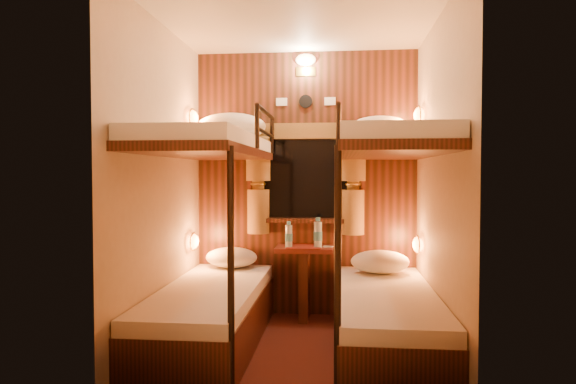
# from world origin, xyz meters

# --- Properties ---
(floor) EXTENTS (2.10, 2.10, 0.00)m
(floor) POSITION_xyz_m (0.00, 0.00, 0.00)
(floor) COLOR #3B1910
(floor) RESTS_ON ground
(ceiling) EXTENTS (2.10, 2.10, 0.00)m
(ceiling) POSITION_xyz_m (0.00, 0.00, 2.40)
(ceiling) COLOR silver
(ceiling) RESTS_ON wall_back
(wall_back) EXTENTS (2.40, 0.00, 2.40)m
(wall_back) POSITION_xyz_m (0.00, 1.05, 1.20)
(wall_back) COLOR #C6B293
(wall_back) RESTS_ON floor
(wall_front) EXTENTS (2.40, 0.00, 2.40)m
(wall_front) POSITION_xyz_m (0.00, -1.05, 1.20)
(wall_front) COLOR #C6B293
(wall_front) RESTS_ON floor
(wall_left) EXTENTS (0.00, 2.40, 2.40)m
(wall_left) POSITION_xyz_m (-1.00, 0.00, 1.20)
(wall_left) COLOR #C6B293
(wall_left) RESTS_ON floor
(wall_right) EXTENTS (0.00, 2.40, 2.40)m
(wall_right) POSITION_xyz_m (1.00, 0.00, 1.20)
(wall_right) COLOR #C6B293
(wall_right) RESTS_ON floor
(back_panel) EXTENTS (2.00, 0.03, 2.40)m
(back_panel) POSITION_xyz_m (0.00, 1.04, 1.20)
(back_panel) COLOR black
(back_panel) RESTS_ON floor
(bunk_left) EXTENTS (0.72, 1.90, 1.82)m
(bunk_left) POSITION_xyz_m (-0.65, 0.07, 0.56)
(bunk_left) COLOR black
(bunk_left) RESTS_ON floor
(bunk_right) EXTENTS (0.72, 1.90, 1.82)m
(bunk_right) POSITION_xyz_m (0.65, 0.07, 0.56)
(bunk_right) COLOR black
(bunk_right) RESTS_ON floor
(window) EXTENTS (1.00, 0.12, 0.79)m
(window) POSITION_xyz_m (0.00, 1.00, 1.18)
(window) COLOR black
(window) RESTS_ON back_panel
(curtains) EXTENTS (1.10, 0.22, 1.00)m
(curtains) POSITION_xyz_m (0.00, 0.97, 1.26)
(curtains) COLOR brown
(curtains) RESTS_ON back_panel
(back_fixtures) EXTENTS (0.54, 0.09, 0.48)m
(back_fixtures) POSITION_xyz_m (0.00, 1.00, 2.25)
(back_fixtures) COLOR black
(back_fixtures) RESTS_ON back_panel
(reading_lamps) EXTENTS (2.00, 0.20, 1.25)m
(reading_lamps) POSITION_xyz_m (-0.00, 0.70, 1.24)
(reading_lamps) COLOR orange
(reading_lamps) RESTS_ON wall_left
(table) EXTENTS (0.50, 0.34, 0.66)m
(table) POSITION_xyz_m (0.00, 0.85, 0.41)
(table) COLOR #532212
(table) RESTS_ON floor
(bottle_left) EXTENTS (0.07, 0.07, 0.23)m
(bottle_left) POSITION_xyz_m (-0.13, 0.79, 0.75)
(bottle_left) COLOR #99BFE5
(bottle_left) RESTS_ON table
(bottle_right) EXTENTS (0.08, 0.08, 0.26)m
(bottle_right) POSITION_xyz_m (0.12, 0.80, 0.76)
(bottle_right) COLOR #99BFE5
(bottle_right) RESTS_ON table
(sachet_a) EXTENTS (0.10, 0.09, 0.01)m
(sachet_a) POSITION_xyz_m (0.21, 0.85, 0.65)
(sachet_a) COLOR silver
(sachet_a) RESTS_ON table
(sachet_b) EXTENTS (0.08, 0.07, 0.00)m
(sachet_b) POSITION_xyz_m (0.20, 0.84, 0.65)
(sachet_b) COLOR silver
(sachet_b) RESTS_ON table
(pillow_lower_left) EXTENTS (0.46, 0.33, 0.18)m
(pillow_lower_left) POSITION_xyz_m (-0.65, 0.82, 0.55)
(pillow_lower_left) COLOR silver
(pillow_lower_left) RESTS_ON bunk_left
(pillow_lower_right) EXTENTS (0.49, 0.35, 0.19)m
(pillow_lower_right) POSITION_xyz_m (0.65, 0.69, 0.55)
(pillow_lower_right) COLOR silver
(pillow_lower_right) RESTS_ON bunk_right
(pillow_upper_left) EXTENTS (0.62, 0.44, 0.24)m
(pillow_upper_left) POSITION_xyz_m (-0.65, 0.83, 1.71)
(pillow_upper_left) COLOR silver
(pillow_upper_left) RESTS_ON bunk_left
(pillow_upper_right) EXTENTS (0.52, 0.37, 0.20)m
(pillow_upper_right) POSITION_xyz_m (0.65, 0.82, 1.69)
(pillow_upper_right) COLOR silver
(pillow_upper_right) RESTS_ON bunk_right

